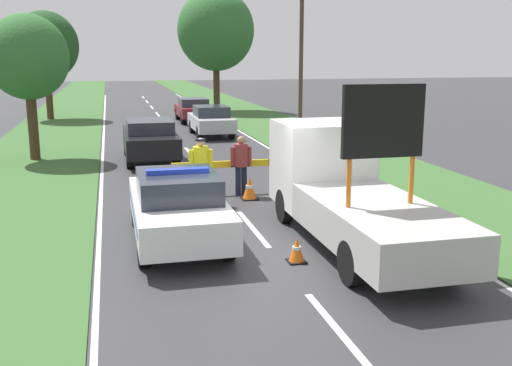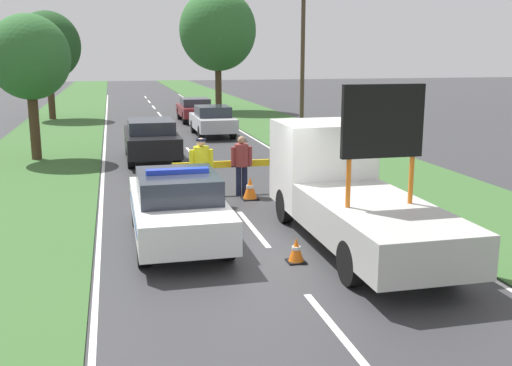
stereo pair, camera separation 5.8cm
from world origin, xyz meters
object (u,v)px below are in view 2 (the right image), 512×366
at_px(traffic_cone_near_truck, 208,183).
at_px(utility_pole, 303,58).
at_px(work_truck, 345,189).
at_px(road_barrier, 231,166).
at_px(queued_car_wagon_maroon, 195,109).
at_px(queued_car_sedan_silver, 213,120).
at_px(traffic_cone_centre_front, 324,187).
at_px(police_officer, 201,165).
at_px(roadside_tree_mid_left, 218,30).
at_px(traffic_cone_near_police, 250,188).
at_px(traffic_cone_behind_barrier, 296,250).
at_px(queued_car_sedan_black, 151,139).
at_px(pedestrian_civilian, 242,161).
at_px(roadside_tree_near_right, 48,46).
at_px(police_car, 178,206).
at_px(roadside_tree_near_left, 29,58).

bearing_deg(traffic_cone_near_truck, utility_pole, 60.42).
bearing_deg(work_truck, road_barrier, -69.59).
distance_m(work_truck, utility_pole, 16.75).
bearing_deg(queued_car_wagon_maroon, queued_car_sedan_silver, 89.79).
distance_m(traffic_cone_centre_front, traffic_cone_near_truck, 3.29).
bearing_deg(police_officer, queued_car_wagon_maroon, -97.38).
bearing_deg(work_truck, queued_car_wagon_maroon, -87.53).
relative_size(traffic_cone_centre_front, roadside_tree_mid_left, 0.08).
relative_size(queued_car_wagon_maroon, roadside_tree_mid_left, 0.53).
distance_m(work_truck, traffic_cone_near_police, 4.18).
xyz_separation_m(traffic_cone_centre_front, traffic_cone_behind_barrier, (-2.22, -4.64, -0.10)).
height_order(queued_car_sedan_black, utility_pole, utility_pole).
relative_size(road_barrier, police_officer, 1.89).
bearing_deg(police_officer, road_barrier, -134.61).
bearing_deg(pedestrian_civilian, queued_car_sedan_silver, 93.10).
height_order(work_truck, traffic_cone_centre_front, work_truck).
relative_size(pedestrian_civilian, utility_pole, 0.23).
xyz_separation_m(traffic_cone_near_police, utility_pole, (5.33, 12.09, 3.39)).
distance_m(police_officer, traffic_cone_near_truck, 1.34).
relative_size(police_officer, traffic_cone_centre_front, 2.57).
height_order(work_truck, traffic_cone_near_truck, work_truck).
distance_m(work_truck, roadside_tree_mid_left, 29.82).
relative_size(pedestrian_civilian, roadside_tree_mid_left, 0.20).
bearing_deg(roadside_tree_near_right, queued_car_sedan_silver, -49.15).
bearing_deg(pedestrian_civilian, police_car, -111.08).
bearing_deg(queued_car_sedan_black, roadside_tree_mid_left, -107.31).
distance_m(queued_car_sedan_black, roadside_tree_near_right, 16.92).
xyz_separation_m(pedestrian_civilian, roadside_tree_near_right, (-7.00, 22.13, 3.38)).
relative_size(work_truck, traffic_cone_near_truck, 9.91).
height_order(pedestrian_civilian, queued_car_wagon_maroon, pedestrian_civilian).
bearing_deg(pedestrian_civilian, roadside_tree_near_right, 116.34).
distance_m(police_car, police_officer, 3.29).
bearing_deg(roadside_tree_near_right, queued_car_sedan_black, -72.72).
bearing_deg(work_truck, traffic_cone_behind_barrier, 42.37).
relative_size(work_truck, police_officer, 3.61).
height_order(police_officer, queued_car_sedan_black, police_officer).
distance_m(road_barrier, queued_car_sedan_black, 6.29).
relative_size(work_truck, roadside_tree_near_right, 0.99).
bearing_deg(queued_car_sedan_silver, utility_pole, 166.54).
xyz_separation_m(pedestrian_civilian, queued_car_wagon_maroon, (1.27, 19.07, -0.25)).
bearing_deg(road_barrier, police_car, -120.20).
xyz_separation_m(police_officer, traffic_cone_centre_front, (3.29, -0.34, -0.71)).
relative_size(work_truck, roadside_tree_mid_left, 0.78).
bearing_deg(queued_car_wagon_maroon, pedestrian_civilian, 86.18).
height_order(road_barrier, traffic_cone_behind_barrier, road_barrier).
distance_m(traffic_cone_behind_barrier, roadside_tree_near_right, 28.93).
height_order(queued_car_sedan_black, roadside_tree_near_left, roadside_tree_near_left).
bearing_deg(traffic_cone_centre_front, pedestrian_civilian, 153.41).
bearing_deg(traffic_cone_near_police, work_truck, -73.22).
bearing_deg(roadside_tree_near_right, traffic_cone_centre_front, -68.62).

